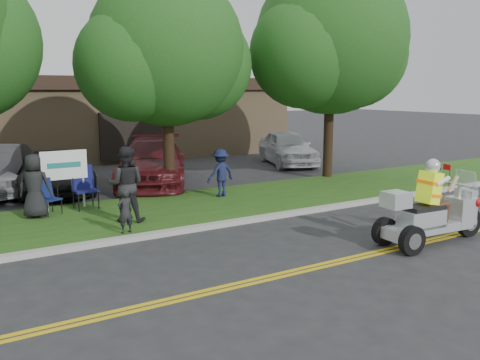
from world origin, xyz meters
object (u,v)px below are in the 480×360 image
trike_scooter (431,214)px  lawn_chair_b (47,194)px  parked_car_mid (55,172)px  parked_car_far_right (287,148)px  lawn_chair_a (84,184)px  spectator_adult_mid (126,184)px  parked_car_right (152,162)px

trike_scooter → lawn_chair_b: trike_scooter is taller
parked_car_mid → parked_car_far_right: parked_car_far_right is taller
lawn_chair_a → spectator_adult_mid: spectator_adult_mid is taller
parked_car_far_right → parked_car_mid: bearing=-154.8°
lawn_chair_b → spectator_adult_mid: size_ratio=0.50×
lawn_chair_b → parked_car_far_right: 12.29m
lawn_chair_a → parked_car_mid: size_ratio=0.24×
lawn_chair_a → parked_car_right: (3.22, 2.93, 0.05)m
parked_car_right → lawn_chair_b: bearing=-118.7°
spectator_adult_mid → parked_car_mid: spectator_adult_mid is taller
lawn_chair_a → parked_car_far_right: parked_car_far_right is taller
lawn_chair_b → parked_car_right: size_ratio=0.17×
parked_car_mid → parked_car_far_right: (10.45, 1.06, 0.10)m
parked_car_mid → trike_scooter: bearing=-51.3°
lawn_chair_a → spectator_adult_mid: (0.52, -2.08, 0.28)m
parked_car_mid → parked_car_right: (3.30, -0.38, 0.14)m
parked_car_right → trike_scooter: bearing=-50.9°
lawn_chair_a → parked_car_right: size_ratio=0.21×
lawn_chair_a → parked_car_right: bearing=39.8°
parked_car_mid → lawn_chair_a: bearing=-79.2°
trike_scooter → parked_car_mid: bearing=123.3°
spectator_adult_mid → parked_car_far_right: bearing=-118.0°
lawn_chair_a → lawn_chair_b: bearing=-171.0°
parked_car_mid → parked_car_right: parked_car_right is taller
lawn_chair_a → parked_car_mid: 3.31m
parked_car_right → parked_car_far_right: size_ratio=1.23×
lawn_chair_a → trike_scooter: bearing=-53.5°
parked_car_right → parked_car_far_right: (7.15, 1.43, -0.04)m
spectator_adult_mid → parked_car_far_right: 11.77m
parked_car_mid → parked_car_far_right: bearing=15.2°
spectator_adult_mid → parked_car_right: bearing=-89.4°
parked_car_far_right → lawn_chair_b: bearing=-138.7°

